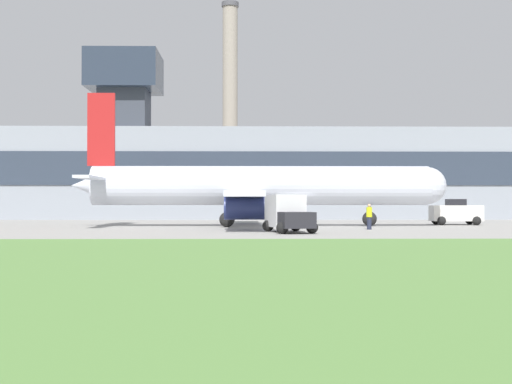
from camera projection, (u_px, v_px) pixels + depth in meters
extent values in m
plane|color=#999691|center=(295.00, 227.00, 51.81)|extent=(400.00, 400.00, 0.00)
cube|color=#5B8942|center=(420.00, 285.00, 15.32)|extent=(240.00, 37.00, 0.06)
cube|color=#8C939E|center=(277.00, 175.00, 78.81)|extent=(67.23, 12.75, 9.52)
cube|color=#2D3847|center=(280.00, 168.00, 72.39)|extent=(65.89, 0.16, 3.43)
cube|color=#383D47|center=(125.00, 155.00, 78.52)|extent=(5.17, 5.17, 14.09)
cube|color=#283342|center=(125.00, 72.00, 78.65)|extent=(7.76, 7.76, 4.14)
cylinder|color=gray|center=(230.00, 110.00, 116.58)|extent=(2.45, 2.45, 33.84)
cylinder|color=#4C4C51|center=(230.00, 5.00, 116.82)|extent=(2.81, 2.81, 0.73)
cylinder|color=silver|center=(261.00, 186.00, 53.07)|extent=(24.99, 2.90, 2.90)
sphere|color=silver|center=(428.00, 186.00, 53.31)|extent=(2.76, 2.76, 2.76)
cone|color=silver|center=(93.00, 185.00, 52.84)|extent=(3.19, 2.76, 2.76)
cube|color=#B21E1E|center=(101.00, 129.00, 52.91)|extent=(2.03, 0.24, 5.43)
cube|color=silver|center=(92.00, 178.00, 49.41)|extent=(1.11, 6.91, 0.20)
cube|color=silver|center=(110.00, 181.00, 56.31)|extent=(1.11, 6.91, 0.20)
cube|color=silver|center=(244.00, 194.00, 46.71)|extent=(2.46, 11.51, 0.36)
cube|color=silver|center=(244.00, 196.00, 59.37)|extent=(2.46, 11.51, 0.36)
cylinder|color=navy|center=(249.00, 208.00, 46.40)|extent=(3.25, 1.50, 1.50)
cylinder|color=navy|center=(248.00, 207.00, 59.66)|extent=(3.25, 1.50, 1.50)
cylinder|color=#59595B|center=(369.00, 207.00, 53.20)|extent=(0.20, 0.20, 1.76)
sphere|color=black|center=(370.00, 219.00, 53.19)|extent=(1.09, 1.09, 1.09)
cylinder|color=#59595B|center=(227.00, 207.00, 50.95)|extent=(0.20, 0.20, 1.76)
sphere|color=black|center=(227.00, 220.00, 50.94)|extent=(1.09, 1.09, 1.09)
cylinder|color=#59595B|center=(228.00, 207.00, 55.06)|extent=(0.20, 0.20, 1.76)
sphere|color=black|center=(228.00, 218.00, 55.04)|extent=(1.09, 1.09, 1.09)
cube|color=white|center=(456.00, 213.00, 56.06)|extent=(3.95, 2.31, 1.22)
cube|color=black|center=(456.00, 202.00, 56.08)|extent=(1.42, 1.55, 0.50)
sphere|color=black|center=(477.00, 221.00, 55.01)|extent=(0.70, 0.70, 0.70)
sphere|color=black|center=(470.00, 220.00, 57.02)|extent=(0.70, 0.70, 0.70)
sphere|color=black|center=(441.00, 221.00, 55.10)|extent=(0.70, 0.70, 0.70)
sphere|color=black|center=(436.00, 220.00, 57.10)|extent=(0.70, 0.70, 0.70)
cube|color=#232328|center=(297.00, 220.00, 40.49)|extent=(2.16, 2.02, 0.92)
cube|color=silver|center=(285.00, 211.00, 42.95)|extent=(2.40, 3.20, 1.93)
sphere|color=black|center=(282.00, 228.00, 40.17)|extent=(0.70, 0.70, 0.70)
sphere|color=black|center=(312.00, 228.00, 40.56)|extent=(0.70, 0.70, 0.70)
sphere|color=black|center=(268.00, 226.00, 43.44)|extent=(0.70, 0.70, 0.70)
sphere|color=black|center=(296.00, 226.00, 43.83)|extent=(0.70, 0.70, 0.70)
cylinder|color=#23283D|center=(369.00, 223.00, 46.69)|extent=(0.42, 0.42, 0.82)
cylinder|color=yellow|center=(369.00, 212.00, 46.70)|extent=(0.53, 0.53, 0.65)
sphere|color=tan|center=(369.00, 205.00, 46.70)|extent=(0.22, 0.22, 0.22)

